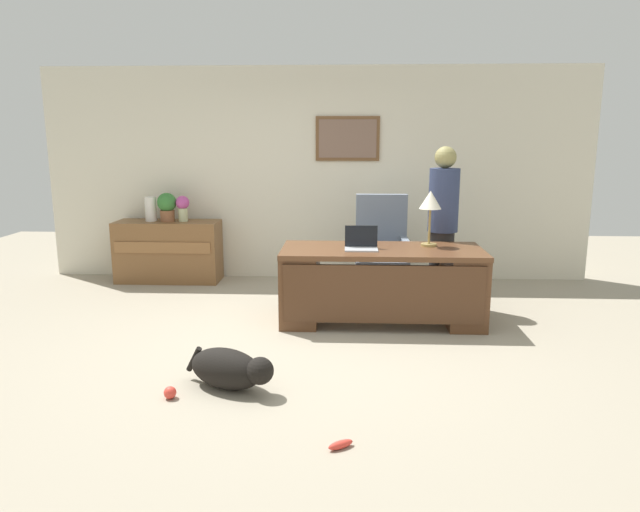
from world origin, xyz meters
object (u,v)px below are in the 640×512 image
object	(u,v)px
dog_toy_ball	(170,393)
dog_toy_bone	(341,445)
desk_lamp	(430,203)
vase_with_flowers	(183,207)
person_standing	(443,225)
potted_plant	(167,206)
armchair	(381,252)
dog_lying	(230,369)
desk	(382,282)
laptop	(361,244)
credenza	(169,251)
vase_empty	(151,209)

from	to	relation	value
dog_toy_ball	dog_toy_bone	world-z (taller)	dog_toy_ball
desk_lamp	vase_with_flowers	size ratio (longest dim) A/B	1.72
person_standing	dog_toy_ball	distance (m)	3.43
potted_plant	dog_toy_bone	distance (m)	4.69
desk_lamp	dog_toy_bone	distance (m)	2.98
desk_lamp	dog_toy_ball	size ratio (longest dim) A/B	6.21
potted_plant	dog_toy_ball	world-z (taller)	potted_plant
armchair	dog_toy_ball	size ratio (longest dim) A/B	13.02
dog_lying	potted_plant	size ratio (longest dim) A/B	2.00
dog_lying	dog_toy_bone	distance (m)	1.15
desk	dog_lying	size ratio (longest dim) A/B	2.76
armchair	laptop	distance (m)	1.15
laptop	vase_with_flowers	xyz separation A→B (m)	(-2.21, 1.59, 0.16)
vase_with_flowers	potted_plant	world-z (taller)	potted_plant
credenza	dog_lying	size ratio (longest dim) A/B	1.82
person_standing	vase_empty	size ratio (longest dim) A/B	5.58
laptop	dog_toy_bone	size ratio (longest dim) A/B	1.91
credenza	vase_empty	distance (m)	0.58
vase_empty	potted_plant	size ratio (longest dim) A/B	0.86
vase_with_flowers	potted_plant	bearing A→B (deg)	180.00
laptop	vase_empty	bearing A→B (deg)	148.82
desk_lamp	potted_plant	world-z (taller)	desk_lamp
desk_lamp	dog_toy_ball	bearing A→B (deg)	-135.99
armchair	vase_empty	distance (m)	2.97
credenza	person_standing	bearing A→B (deg)	-16.20
credenza	dog_toy_ball	bearing A→B (deg)	-72.94
desk	dog_toy_ball	bearing A→B (deg)	-131.34
armchair	dog_toy_bone	xyz separation A→B (m)	(-0.43, -3.49, -0.49)
person_standing	laptop	xyz separation A→B (m)	(-0.89, -0.63, -0.09)
potted_plant	dog_toy_ball	bearing A→B (deg)	-73.11
person_standing	dog_lying	xyz separation A→B (m)	(-1.88, -2.24, -0.74)
desk_lamp	potted_plant	xyz separation A→B (m)	(-3.10, 1.38, -0.20)
dog_lying	laptop	size ratio (longest dim) A/B	2.25
desk_lamp	desk	bearing A→B (deg)	-158.43
laptop	dog_toy_ball	size ratio (longest dim) A/B	3.57
laptop	vase_with_flowers	bearing A→B (deg)	144.34
desk	desk_lamp	size ratio (longest dim) A/B	3.56
laptop	dog_toy_bone	xyz separation A→B (m)	(-0.17, -2.41, -0.78)
credenza	desk_lamp	xyz separation A→B (m)	(3.11, -1.38, 0.79)
dog_lying	vase_with_flowers	world-z (taller)	vase_with_flowers
vase_empty	person_standing	bearing A→B (deg)	-15.34
credenza	armchair	bearing A→B (deg)	-10.74
vase_empty	armchair	bearing A→B (deg)	-10.03
armchair	desk	bearing A→B (deg)	-93.02
vase_with_flowers	dog_toy_bone	bearing A→B (deg)	-62.88
vase_empty	laptop	bearing A→B (deg)	-31.18
desk_lamp	vase_with_flowers	bearing A→B (deg)	154.48
armchair	dog_toy_ball	bearing A→B (deg)	-119.87
dog_toy_bone	laptop	bearing A→B (deg)	86.07
dog_lying	desk_lamp	size ratio (longest dim) A/B	1.29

